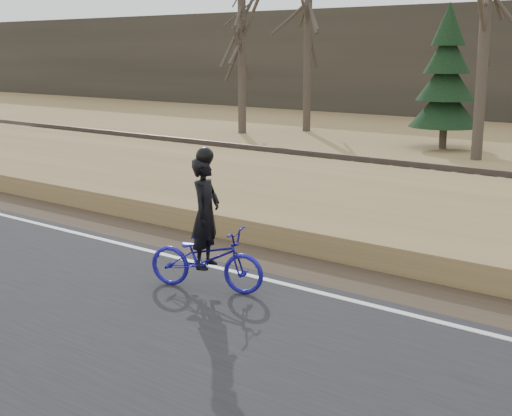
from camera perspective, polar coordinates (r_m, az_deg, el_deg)
The scene contains 12 objects.
ground at distance 12.03m, azimuth -5.67°, elevation -4.81°, with size 120.00×120.00×0.00m, color #9B7C4F.
road at distance 10.47m, azimuth -15.27°, elevation -7.71°, with size 120.00×6.00×0.06m, color black.
edge_line at distance 12.15m, azimuth -5.02°, elevation -4.31°, with size 120.00×0.12×0.01m, color silver.
shoulder at distance 12.88m, azimuth -1.97°, elevation -3.50°, with size 120.00×1.60×0.04m, color #473A2B.
embankment at distance 15.17m, azimuth 5.36°, elevation -0.32°, with size 120.00×5.00×0.44m, color #9B7C4F.
ballast at distance 18.42m, azimuth 11.82°, elevation 1.76°, with size 120.00×3.00×0.45m, color slate.
railroad at distance 18.36m, azimuth 11.86°, elevation 2.69°, with size 120.00×2.40×0.29m.
cyclist at distance 10.61m, azimuth -4.01°, elevation -3.02°, with size 1.92×1.16×2.15m.
bare_tree_far_left at distance 31.52m, azimuth -1.14°, elevation 12.77°, with size 0.36×0.36×7.46m, color #4B4337.
bare_tree_left at distance 32.38m, azimuth 4.15°, elevation 12.48°, with size 0.36×0.36×7.18m, color #4B4337.
bare_tree_near_left at distance 24.73m, azimuth 17.74°, elevation 12.09°, with size 0.36×0.36×7.29m, color #4B4337.
conifer at distance 27.40m, azimuth 14.97°, elevation 9.85°, with size 2.60×2.60×5.30m.
Camera 1 is at (8.01, -8.25, 3.56)m, focal length 50.00 mm.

